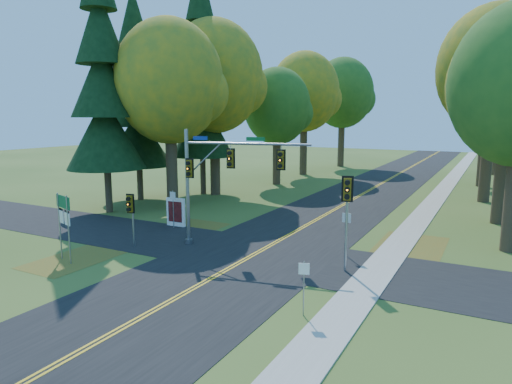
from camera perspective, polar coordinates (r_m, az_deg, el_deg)
The scene contains 29 objects.
ground at distance 22.16m, azimuth -2.44°, elevation -9.05°, with size 160.00×160.00×0.00m, color #37521D.
road_main at distance 22.15m, azimuth -2.44°, elevation -9.02°, with size 8.00×160.00×0.02m, color black.
road_cross at distance 23.81m, azimuth 0.03°, elevation -7.68°, with size 60.00×6.00×0.02m, color black.
centerline_left at distance 22.20m, azimuth -2.67°, elevation -8.95°, with size 0.10×160.00×0.01m, color gold.
centerline_right at distance 22.10m, azimuth -2.21°, elevation -9.03°, with size 0.10×160.00×0.01m, color gold.
sidewalk_east at distance 19.90m, azimuth 13.44°, elevation -11.42°, with size 1.60×160.00×0.06m, color #9E998E.
leaf_patch_w_near at distance 28.86m, azimuth -9.55°, elevation -4.74°, with size 4.00×6.00×0.00m, color brown.
leaf_patch_e at distance 25.37m, azimuth 18.28°, elevation -7.10°, with size 3.50×8.00×0.00m, color brown.
leaf_patch_w_far at distance 24.67m, azimuth -21.50°, elevation -7.76°, with size 3.00×5.00×0.00m, color brown.
tree_w_a at distance 35.16m, azimuth -10.62°, elevation 13.33°, with size 8.00×8.00×14.15m.
tree_w_b at distance 41.17m, azimuth -5.13°, elevation 14.11°, with size 8.60×8.60×15.38m.
tree_e_b at distance 33.68m, azimuth 29.18°, elevation 11.48°, with size 7.60×7.60×13.33m.
tree_w_c at distance 47.12m, azimuth 2.75°, elevation 10.60°, with size 6.80×6.80×11.91m.
tree_e_c at distance 41.91m, azimuth 27.73°, elevation 13.40°, with size 8.80×8.80×15.79m.
tree_w_d at distance 55.39m, azimuth 6.17°, elevation 12.29°, with size 8.20×8.20×14.56m.
tree_e_d at distance 50.96m, azimuth 26.96°, elevation 9.84°, with size 7.00×7.00×12.32m.
tree_w_e at distance 65.25m, azimuth 10.86°, elevation 12.01°, with size 8.40×8.40×14.97m.
tree_e_e at distance 61.67m, azimuth 28.43°, elevation 10.39°, with size 7.80×7.80×13.74m.
pine_a at distance 34.93m, azimuth -18.60°, elevation 12.53°, with size 5.60×5.60×19.48m.
pine_b at distance 39.50m, azimuth -14.69°, elevation 10.83°, with size 5.60×5.60×17.31m.
pine_c at distance 41.59m, azimuth -6.85°, elevation 13.10°, with size 5.60×5.60×20.56m.
traffic_mast at distance 24.35m, azimuth -4.99°, elevation 2.47°, with size 6.88×1.77×6.34m.
east_signal_pole at distance 20.62m, azimuth 11.32°, elevation -0.96°, with size 0.51×0.60×4.44m.
ped_signal_pole at distance 25.26m, azimuth -15.38°, elevation -1.90°, with size 0.46×0.54×2.96m.
route_sign_cluster at distance 23.91m, azimuth -22.91°, elevation -2.57°, with size 1.50×0.53×3.34m.
info_kiosk at distance 29.78m, azimuth -9.98°, elevation -2.52°, with size 1.33×0.26×1.84m.
reg_sign_e_north at distance 23.43m, azimuth 11.23°, elevation -4.17°, with size 0.44×0.08×2.31m.
reg_sign_e_south at distance 16.46m, azimuth 6.00°, elevation -10.71°, with size 0.37×0.16×2.01m.
reg_sign_w at distance 29.20m, azimuth -10.34°, elevation -1.30°, with size 0.46×0.09×2.41m.
Camera 1 is at (10.73, -18.05, 7.06)m, focal length 32.00 mm.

